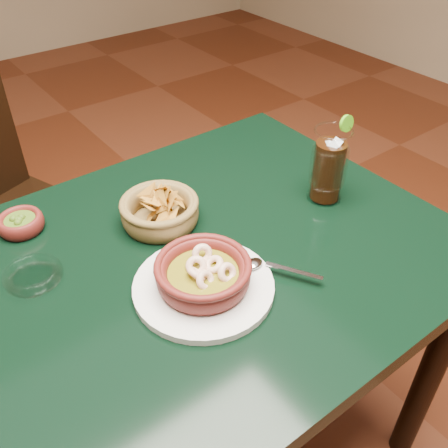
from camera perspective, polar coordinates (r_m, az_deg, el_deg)
dining_table at (r=1.03m, az=-7.00°, el=-9.35°), size 1.20×0.80×0.75m
shrimp_plate at (r=0.90m, az=-2.34°, el=-6.04°), size 0.31×0.26×0.07m
chip_basket at (r=1.06m, az=-7.33°, el=1.52°), size 0.20×0.20×0.11m
guacamole_ramekin at (r=1.12m, az=-22.22°, el=0.10°), size 0.11×0.11×0.04m
cola_drink at (r=1.12m, az=11.86°, el=6.49°), size 0.17×0.17×0.19m
glass_ashtray at (r=0.99m, az=-20.99°, el=-5.47°), size 0.12×0.12×0.03m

